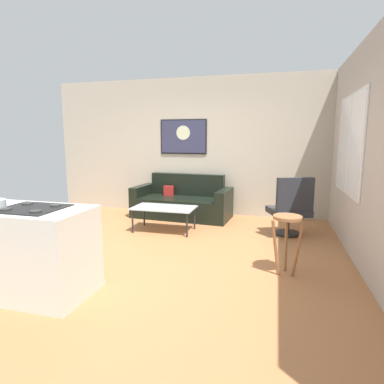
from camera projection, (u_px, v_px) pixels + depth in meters
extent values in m
cube|color=#AA6B3F|center=(157.00, 251.00, 4.55)|extent=(6.40, 6.40, 0.04)
cube|color=#B3A995|center=(198.00, 147.00, 6.62)|extent=(6.40, 0.05, 2.80)
cube|color=#B4A89A|center=(363.00, 152.00, 3.93)|extent=(0.05, 6.40, 2.80)
cube|color=black|center=(182.00, 207.00, 6.39)|extent=(1.63, 0.95, 0.40)
cube|color=black|center=(187.00, 184.00, 6.64)|extent=(1.58, 0.28, 0.44)
cube|color=black|center=(143.00, 200.00, 6.66)|extent=(0.24, 0.85, 0.61)
cube|color=black|center=(224.00, 205.00, 6.09)|extent=(0.24, 0.85, 0.61)
cube|color=maroon|center=(169.00, 191.00, 6.59)|extent=(0.21, 0.13, 0.20)
cube|color=silver|center=(164.00, 208.00, 5.40)|extent=(1.05, 0.58, 0.02)
cylinder|color=#232326|center=(133.00, 221.00, 5.32)|extent=(0.03, 0.03, 0.40)
cylinder|color=#232326|center=(187.00, 225.00, 5.08)|extent=(0.03, 0.03, 0.40)
cylinder|color=#232326|center=(144.00, 215.00, 5.78)|extent=(0.03, 0.03, 0.40)
cylinder|color=#232326|center=(195.00, 218.00, 5.54)|extent=(0.03, 0.03, 0.40)
cylinder|color=black|center=(287.00, 233.00, 5.25)|extent=(0.41, 0.41, 0.04)
cylinder|color=black|center=(288.00, 222.00, 5.22)|extent=(0.06, 0.06, 0.36)
cube|color=#282B32|center=(288.00, 211.00, 5.19)|extent=(0.75, 0.74, 0.10)
cube|color=#282B32|center=(295.00, 195.00, 4.93)|extent=(0.57, 0.29, 0.53)
cylinder|color=#936039|center=(288.00, 217.00, 3.61)|extent=(0.33, 0.33, 0.03)
cylinder|color=#936039|center=(286.00, 243.00, 3.80)|extent=(0.04, 0.13, 0.66)
cylinder|color=#936039|center=(275.00, 248.00, 3.63)|extent=(0.13, 0.10, 0.66)
cylinder|color=#936039|center=(298.00, 250.00, 3.57)|extent=(0.13, 0.10, 0.66)
cube|color=silver|center=(10.00, 249.00, 3.27)|extent=(1.73, 0.69, 0.88)
cube|color=black|center=(32.00, 208.00, 3.11)|extent=(0.60, 0.52, 0.01)
cylinder|color=#2D2D2D|center=(6.00, 209.00, 3.02)|extent=(0.11, 0.11, 0.01)
cylinder|color=#2D2D2D|center=(36.00, 211.00, 2.93)|extent=(0.11, 0.11, 0.01)
cylinder|color=#2D2D2D|center=(28.00, 203.00, 3.29)|extent=(0.11, 0.11, 0.01)
cylinder|color=#2D2D2D|center=(56.00, 205.00, 3.20)|extent=(0.11, 0.11, 0.01)
cube|color=black|center=(183.00, 137.00, 6.63)|extent=(1.00, 0.01, 0.71)
cube|color=#2F314C|center=(183.00, 137.00, 6.62)|extent=(0.95, 0.02, 0.66)
cylinder|color=beige|center=(183.00, 133.00, 6.60)|extent=(0.29, 0.01, 0.29)
cube|color=silver|center=(350.00, 144.00, 4.50)|extent=(0.02, 1.60, 1.41)
cube|color=white|center=(349.00, 144.00, 4.50)|extent=(0.01, 1.52, 1.33)
cube|color=silver|center=(349.00, 144.00, 4.50)|extent=(0.01, 0.04, 1.33)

